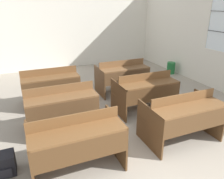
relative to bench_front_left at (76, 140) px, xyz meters
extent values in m
cube|color=white|center=(0.88, 5.33, 0.94)|extent=(6.80, 0.06, 2.79)
cube|color=white|center=(4.25, 2.02, 0.05)|extent=(0.06, 6.57, 1.03)
cube|color=white|center=(4.25, 3.71, 1.29)|extent=(0.06, 3.20, 1.45)
cube|color=#52351C|center=(-0.60, 0.04, -0.11)|extent=(0.03, 0.77, 0.69)
cube|color=#52351C|center=(0.60, 0.04, -0.11)|extent=(0.03, 0.77, 0.69)
cube|color=brown|center=(0.00, -0.16, 0.22)|extent=(1.23, 0.37, 0.03)
cube|color=#52351C|center=(0.00, -0.33, 0.05)|extent=(1.18, 0.02, 0.31)
cube|color=brown|center=(0.00, 0.02, 0.31)|extent=(1.23, 0.02, 0.15)
cube|color=brown|center=(0.00, 0.27, -0.07)|extent=(1.23, 0.31, 0.03)
cube|color=#52351C|center=(0.00, 0.27, -0.32)|extent=(1.18, 0.04, 0.04)
cube|color=#54371F|center=(1.19, 0.04, -0.11)|extent=(0.03, 0.77, 0.69)
cube|color=#54371F|center=(2.39, 0.04, -0.11)|extent=(0.03, 0.77, 0.69)
cube|color=brown|center=(1.79, -0.16, 0.22)|extent=(1.23, 0.37, 0.03)
cube|color=#54371F|center=(1.79, -0.33, 0.05)|extent=(1.18, 0.02, 0.31)
cube|color=brown|center=(1.79, 0.02, 0.31)|extent=(1.23, 0.02, 0.15)
cube|color=brown|center=(1.79, 0.27, -0.07)|extent=(1.23, 0.31, 0.03)
cube|color=#54371F|center=(1.79, 0.27, -0.32)|extent=(1.18, 0.04, 0.04)
cube|color=brown|center=(-0.59, 1.21, -0.11)|extent=(0.03, 0.77, 0.69)
cube|color=brown|center=(0.62, 1.21, -0.11)|extent=(0.03, 0.77, 0.69)
cube|color=brown|center=(0.01, 1.01, 0.22)|extent=(1.23, 0.37, 0.03)
cube|color=brown|center=(0.01, 0.84, 0.05)|extent=(1.18, 0.02, 0.31)
cube|color=brown|center=(0.01, 1.18, 0.31)|extent=(1.23, 0.02, 0.15)
cube|color=brown|center=(0.01, 1.44, -0.07)|extent=(1.23, 0.31, 0.03)
cube|color=brown|center=(0.01, 1.44, -0.32)|extent=(1.18, 0.04, 0.04)
cube|color=#53371E|center=(1.19, 1.22, -0.11)|extent=(0.03, 0.77, 0.69)
cube|color=#53371E|center=(2.39, 1.22, -0.11)|extent=(0.03, 0.77, 0.69)
cube|color=brown|center=(1.79, 1.03, 0.22)|extent=(1.23, 0.37, 0.03)
cube|color=#53371E|center=(1.79, 0.85, 0.05)|extent=(1.18, 0.02, 0.31)
cube|color=brown|center=(1.79, 1.20, 0.31)|extent=(1.23, 0.02, 0.15)
cube|color=brown|center=(1.79, 1.45, -0.07)|extent=(1.23, 0.31, 0.03)
cube|color=#53371E|center=(1.79, 1.45, -0.32)|extent=(1.18, 0.04, 0.04)
cube|color=brown|center=(-0.61, 2.38, -0.11)|extent=(0.03, 0.77, 0.69)
cube|color=brown|center=(0.60, 2.38, -0.11)|extent=(0.03, 0.77, 0.69)
cube|color=brown|center=(-0.01, 2.18, 0.22)|extent=(1.23, 0.37, 0.03)
cube|color=brown|center=(-0.01, 2.01, 0.05)|extent=(1.18, 0.02, 0.31)
cube|color=brown|center=(-0.01, 2.36, 0.31)|extent=(1.23, 0.02, 0.15)
cube|color=brown|center=(-0.01, 2.61, -0.07)|extent=(1.23, 0.31, 0.03)
cube|color=brown|center=(-0.01, 2.61, -0.32)|extent=(1.18, 0.04, 0.04)
cube|color=brown|center=(1.20, 2.39, -0.11)|extent=(0.03, 0.77, 0.69)
cube|color=brown|center=(2.40, 2.39, -0.11)|extent=(0.03, 0.77, 0.69)
cube|color=brown|center=(1.80, 2.20, 0.22)|extent=(1.23, 0.37, 0.03)
cube|color=brown|center=(1.80, 2.02, 0.05)|extent=(1.18, 0.02, 0.31)
cube|color=brown|center=(1.80, 2.37, 0.31)|extent=(1.23, 0.02, 0.15)
cube|color=brown|center=(1.80, 2.62, -0.07)|extent=(1.23, 0.31, 0.03)
cube|color=brown|center=(1.80, 2.62, -0.32)|extent=(1.18, 0.04, 0.04)
cylinder|color=#1E6B33|center=(4.00, 3.20, -0.27)|extent=(0.26, 0.26, 0.38)
cube|color=black|center=(-0.97, 0.28, -0.31)|extent=(0.33, 0.24, 0.31)
cube|color=black|center=(-0.97, 0.14, -0.36)|extent=(0.23, 0.02, 0.14)
camera|label=1|loc=(-0.52, -2.49, 1.73)|focal=35.00mm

